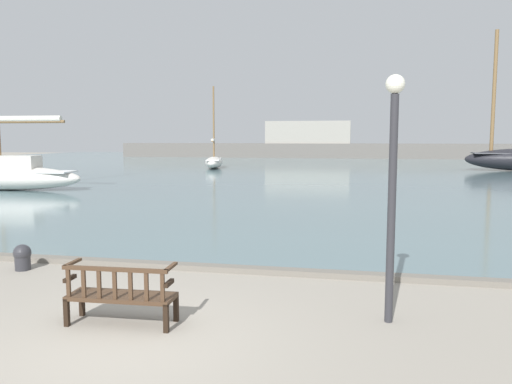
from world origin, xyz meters
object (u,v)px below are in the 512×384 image
at_px(park_bench, 121,294).
at_px(sailboat_far_port, 5,173).
at_px(mooring_bollard, 22,257).
at_px(lamp_post, 393,172).
at_px(sailboat_mid_port, 214,161).

xyz_separation_m(park_bench, sailboat_far_port, (-14.52, 16.12, 0.48)).
bearing_deg(park_bench, mooring_bollard, 144.60).
bearing_deg(lamp_post, mooring_bollard, 168.09).
distance_m(sailboat_far_port, mooring_bollard, 17.59).
bearing_deg(park_bench, sailboat_far_port, 132.01).
bearing_deg(sailboat_mid_port, park_bench, -75.92).
relative_size(sailboat_far_port, lamp_post, 2.94).
relative_size(sailboat_mid_port, lamp_post, 1.97).
bearing_deg(sailboat_mid_port, lamp_post, -69.83).
bearing_deg(sailboat_mid_port, mooring_bollard, -80.51).
distance_m(park_bench, mooring_bollard, 4.25).
xyz_separation_m(mooring_bollard, lamp_post, (7.37, -1.56, 1.98)).
height_order(park_bench, mooring_bollard, park_bench).
relative_size(sailboat_far_port, mooring_bollard, 19.81).
xyz_separation_m(sailboat_mid_port, mooring_bollard, (5.68, -34.00, -0.40)).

